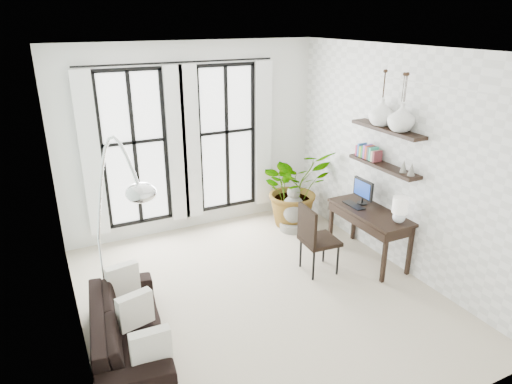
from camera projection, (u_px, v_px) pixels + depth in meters
floor at (259, 295)px, 6.21m from camera, size 5.00×5.00×0.00m
ceiling at (260, 50)px, 5.05m from camera, size 5.00×5.00×0.00m
wall_left at (65, 219)px, 4.70m from camera, size 0.00×5.00×5.00m
wall_right at (399, 161)px, 6.56m from camera, size 0.00×5.00×5.00m
wall_back at (193, 139)px, 7.72m from camera, size 4.50×0.00×4.50m
windows at (183, 144)px, 7.59m from camera, size 3.26×0.13×2.65m
wall_shelves at (383, 150)px, 6.62m from camera, size 0.25×1.30×0.60m
sofa at (128, 328)px, 5.10m from camera, size 0.98×2.02×0.57m
throw_pillows at (135, 310)px, 5.07m from camera, size 0.40×1.52×0.40m
plant at (294, 187)px, 8.11m from camera, size 1.33×1.17×1.41m
desk at (372, 216)px, 6.83m from camera, size 0.59×1.39×1.21m
desk_chair at (314, 235)px, 6.56m from camera, size 0.53×0.53×1.05m
arc_lamp at (115, 186)px, 4.95m from camera, size 0.74×1.13×2.40m
buddha at (293, 212)px, 7.99m from camera, size 0.46×0.46×0.83m
vase_a at (401, 117)px, 6.18m from camera, size 0.37×0.37×0.38m
vase_b at (382, 112)px, 6.52m from camera, size 0.37×0.37×0.38m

